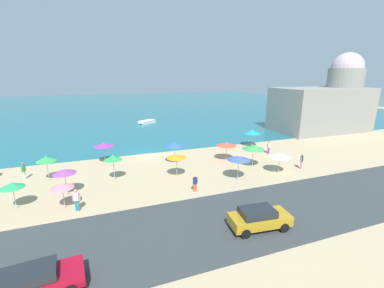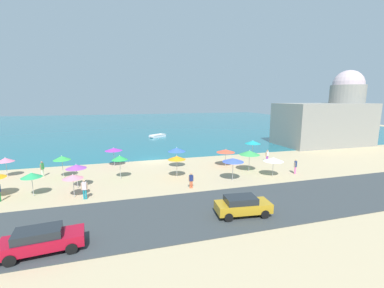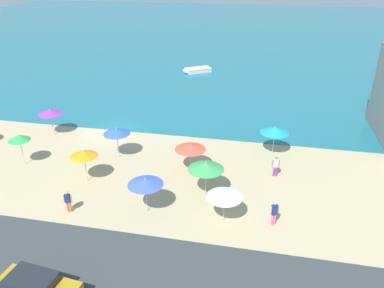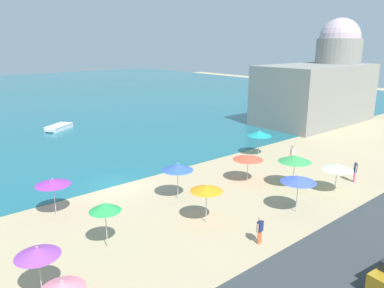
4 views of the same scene
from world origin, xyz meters
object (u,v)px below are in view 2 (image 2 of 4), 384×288
beach_umbrella_9 (273,159)px  parked_car_0 (242,205)px  beach_umbrella_12 (253,142)px  parked_car_2 (42,240)px  beach_umbrella_11 (233,160)px  bather_1 (42,168)px  beach_umbrella_4 (62,158)px  bather_3 (295,166)px  beach_umbrella_0 (31,175)px  beach_umbrella_13 (226,151)px  beach_umbrella_1 (5,160)px  bather_0 (191,180)px  beach_umbrella_6 (177,158)px  beach_umbrella_2 (76,167)px  skiff_nearshore (157,136)px  beach_umbrella_10 (73,177)px  beach_umbrella_3 (120,158)px  bather_4 (84,188)px  beach_umbrella_7 (177,150)px  beach_umbrella_5 (250,153)px  beach_umbrella_14 (114,149)px  harbor_fortress (331,118)px  bather_5 (267,155)px

beach_umbrella_9 → parked_car_0: (-7.98, -8.04, -1.11)m
beach_umbrella_12 → parked_car_2: (-24.03, -18.87, -1.36)m
beach_umbrella_11 → bather_1: size_ratio=1.42×
beach_umbrella_4 → bather_3: size_ratio=1.46×
beach_umbrella_0 → beach_umbrella_13: 21.45m
beach_umbrella_13 → bather_3: (6.40, -5.58, -1.02)m
beach_umbrella_1 → beach_umbrella_12: 31.74m
bather_1 → parked_car_0: bather_1 is taller
bather_0 → beach_umbrella_6: bearing=98.4°
bather_3 → parked_car_0: size_ratio=0.41×
beach_umbrella_2 → parked_car_0: 16.29m
beach_umbrella_9 → skiff_nearshore: (-7.95, 33.11, -1.61)m
beach_umbrella_4 → beach_umbrella_10: (2.02, -6.52, -0.34)m
beach_umbrella_11 → skiff_nearshore: (-2.94, 33.20, -1.91)m
beach_umbrella_0 → skiff_nearshore: 36.16m
beach_umbrella_9 → beach_umbrella_13: (-3.31, 5.68, 0.05)m
beach_umbrella_11 → bather_3: size_ratio=1.44×
beach_umbrella_10 → beach_umbrella_3: bearing=46.9°
beach_umbrella_9 → beach_umbrella_0: bearing=178.0°
parked_car_2 → parked_car_0: bearing=4.5°
bather_4 → parked_car_2: 8.00m
bather_1 → beach_umbrella_7: bearing=-2.4°
beach_umbrella_11 → beach_umbrella_13: (1.70, 5.77, -0.25)m
bather_0 → bather_4: size_ratio=0.88×
beach_umbrella_7 → skiff_nearshore: (1.65, 26.51, -2.00)m
beach_umbrella_4 → beach_umbrella_6: size_ratio=1.01×
beach_umbrella_4 → beach_umbrella_10: beach_umbrella_4 is taller
beach_umbrella_5 → beach_umbrella_10: beach_umbrella_5 is taller
beach_umbrella_14 → harbor_fortress: size_ratio=0.15×
beach_umbrella_2 → bather_4: beach_umbrella_2 is taller
beach_umbrella_10 → bather_5: 24.67m
beach_umbrella_7 → bather_1: beach_umbrella_7 is taller
beach_umbrella_7 → beach_umbrella_11: (4.59, -6.69, -0.09)m
beach_umbrella_7 → beach_umbrella_12: 12.95m
beach_umbrella_7 → beach_umbrella_0: bearing=-158.5°
beach_umbrella_1 → beach_umbrella_9: bearing=-15.8°
beach_umbrella_3 → beach_umbrella_14: 5.70m
beach_umbrella_12 → bather_3: beach_umbrella_12 is taller
beach_umbrella_11 → beach_umbrella_5: bearing=37.9°
bather_1 → parked_car_2: size_ratio=0.40×
beach_umbrella_11 → beach_umbrella_13: 6.02m
beach_umbrella_2 → parked_car_2: beach_umbrella_2 is taller
beach_umbrella_7 → beach_umbrella_14: (-7.64, 2.96, -0.10)m
bather_5 → beach_umbrella_13: bearing=-176.7°
beach_umbrella_14 → parked_car_0: size_ratio=0.59×
beach_umbrella_4 → beach_umbrella_9: (22.66, -6.07, -0.30)m
beach_umbrella_9 → beach_umbrella_11: bearing=-178.9°
bather_3 → harbor_fortress: bearing=37.8°
beach_umbrella_0 → beach_umbrella_3: 8.24m
beach_umbrella_4 → beach_umbrella_13: bearing=-1.2°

